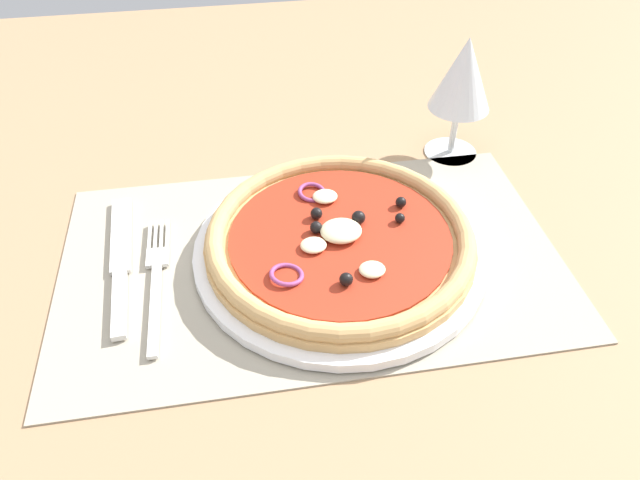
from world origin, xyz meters
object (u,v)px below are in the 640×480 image
object	(u,v)px
fork	(157,274)
wine_glass	(463,78)
plate	(340,251)
pizza	(341,239)
knife	(120,260)

from	to	relation	value
fork	wine_glass	distance (cm)	40.02
plate	pizza	distance (cm)	1.59
plate	fork	world-z (taller)	plate
fork	wine_glass	size ratio (longest dim) A/B	1.21
fork	wine_glass	world-z (taller)	wine_glass
fork	pizza	bearing A→B (deg)	-90.04
plate	wine_glass	world-z (taller)	wine_glass
knife	plate	bearing A→B (deg)	-100.72
knife	pizza	bearing A→B (deg)	-100.69
plate	knife	distance (cm)	21.90
knife	fork	bearing A→B (deg)	-129.88
knife	wine_glass	size ratio (longest dim) A/B	1.35
knife	wine_glass	distance (cm)	42.30
wine_glass	plate	bearing A→B (deg)	-136.22
plate	knife	size ratio (longest dim) A/B	1.46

